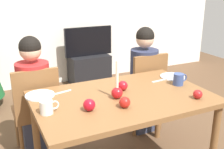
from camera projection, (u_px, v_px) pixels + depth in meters
back_wall at (45, 3)px, 4.25m from camera, size 6.40×0.10×2.60m
dining_table at (123, 105)px, 2.22m from camera, size 1.40×0.90×0.75m
chair_left at (36, 107)px, 2.56m from camera, size 0.40×0.40×0.90m
chair_right at (145, 87)px, 3.04m from camera, size 0.40×0.40×0.90m
person_left_child at (35, 100)px, 2.56m from camera, size 0.30×0.30×1.17m
person_right_child at (143, 81)px, 3.05m from camera, size 0.30×0.30×1.17m
tv_stand at (89, 69)px, 4.57m from camera, size 0.64×0.40×0.48m
tv at (89, 41)px, 4.42m from camera, size 0.79×0.05×0.46m
candle_centerpiece at (117, 91)px, 2.14m from camera, size 0.09×0.09×0.31m
plate_left at (40, 95)px, 2.20m from camera, size 0.23×0.23×0.01m
plate_right at (173, 77)px, 2.63m from camera, size 0.23×0.23×0.01m
mug_left at (47, 107)px, 1.89m from camera, size 0.13×0.09×0.10m
mug_right at (179, 79)px, 2.42m from camera, size 0.14×0.09×0.10m
fork_left at (61, 92)px, 2.26m from camera, size 0.18×0.05×0.01m
fork_right at (160, 80)px, 2.53m from camera, size 0.18×0.03×0.01m
apple_near_candle at (123, 86)px, 2.30m from camera, size 0.08×0.08×0.08m
apple_by_left_plate at (89, 105)px, 1.93m from camera, size 0.09×0.09×0.09m
apple_by_right_mug at (125, 102)px, 1.98m from camera, size 0.08×0.08×0.08m
apple_far_edge at (198, 94)px, 2.14m from camera, size 0.07×0.07×0.07m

